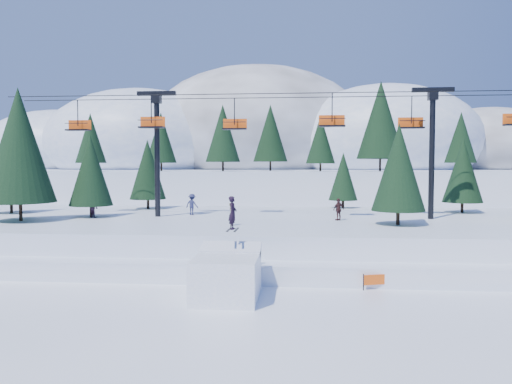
# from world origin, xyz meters

# --- Properties ---
(ground) EXTENTS (160.00, 160.00, 0.00)m
(ground) POSITION_xyz_m (0.00, 0.00, 0.00)
(ground) COLOR white
(ground) RESTS_ON ground
(mid_shelf) EXTENTS (70.00, 22.00, 2.50)m
(mid_shelf) POSITION_xyz_m (0.00, 18.00, 1.25)
(mid_shelf) COLOR white
(mid_shelf) RESTS_ON ground
(berm) EXTENTS (70.00, 6.00, 1.10)m
(berm) POSITION_xyz_m (0.00, 8.00, 0.55)
(berm) COLOR white
(berm) RESTS_ON ground
(mountain_ridge) EXTENTS (119.00, 60.04, 26.46)m
(mountain_ridge) POSITION_xyz_m (-5.08, 73.35, 9.64)
(mountain_ridge) COLOR white
(mountain_ridge) RESTS_ON ground
(jump_kicker) EXTENTS (3.19, 4.39, 5.08)m
(jump_kicker) POSITION_xyz_m (-0.94, 2.45, 1.20)
(jump_kicker) COLOR white
(jump_kicker) RESTS_ON ground
(chairlift) EXTENTS (46.00, 3.21, 10.28)m
(chairlift) POSITION_xyz_m (1.80, 18.05, 9.32)
(chairlift) COLOR black
(chairlift) RESTS_ON mid_shelf
(conifer_stand) EXTENTS (61.71, 18.17, 10.09)m
(conifer_stand) POSITION_xyz_m (1.07, 17.88, 6.94)
(conifer_stand) COLOR black
(conifer_stand) RESTS_ON mid_shelf
(distant_skiers) EXTENTS (20.64, 8.00, 1.79)m
(distant_skiers) POSITION_xyz_m (-4.96, 17.41, 3.35)
(distant_skiers) COLOR #262A4F
(distant_skiers) RESTS_ON mid_shelf
(banner_near) EXTENTS (2.74, 0.86, 0.90)m
(banner_near) POSITION_xyz_m (7.48, 5.07, 0.54)
(banner_near) COLOR black
(banner_near) RESTS_ON ground
(banner_far) EXTENTS (2.76, 0.82, 0.90)m
(banner_far) POSITION_xyz_m (8.81, 5.87, 0.54)
(banner_far) COLOR black
(banner_far) RESTS_ON ground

